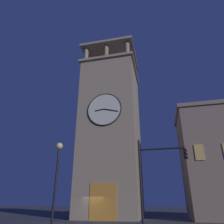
{
  "coord_description": "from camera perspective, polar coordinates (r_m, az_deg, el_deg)",
  "views": [
    {
      "loc": [
        -7.9,
        24.14,
        1.84
      ],
      "look_at": [
        -1.25,
        -4.89,
        14.87
      ],
      "focal_mm": 33.36,
      "sensor_mm": 36.0,
      "label": 1
    }
  ],
  "objects": [
    {
      "name": "traffic_signal_near",
      "position": [
        15.54,
        11.67,
        -15.36
      ],
      "size": [
        3.44,
        0.41,
        6.17
      ],
      "color": "black",
      "rests_on": "ground_plane"
    },
    {
      "name": "street_lamp",
      "position": [
        13.98,
        -14.82,
        -14.87
      ],
      "size": [
        0.44,
        0.44,
        5.48
      ],
      "color": "black",
      "rests_on": "ground_plane"
    },
    {
      "name": "clocktower",
      "position": [
        31.33,
        -0.21,
        -5.56
      ],
      "size": [
        8.49,
        8.97,
        27.86
      ],
      "color": "gray",
      "rests_on": "ground_plane"
    },
    {
      "name": "ground_plane",
      "position": [
        25.47,
        -5.88,
        -27.67
      ],
      "size": [
        200.0,
        200.0,
        0.0
      ],
      "primitive_type": "plane",
      "color": "#424247"
    }
  ]
}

